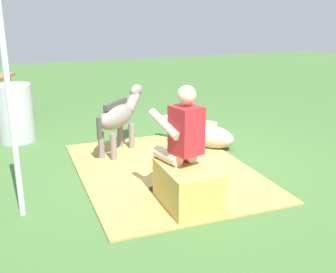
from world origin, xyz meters
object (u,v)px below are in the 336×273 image
object	(u,v)px
person_seated	(180,139)
pony_standing	(119,116)
hay_bale	(187,187)
tent_pole_left	(11,110)
water_barrel	(15,113)
pony_lying	(202,134)

from	to	relation	value
person_seated	pony_standing	distance (m)	1.86
hay_bale	person_seated	bearing A→B (deg)	10.30
hay_bale	tent_pole_left	size ratio (longest dim) A/B	0.35
tent_pole_left	person_seated	bearing A→B (deg)	-99.80
person_seated	water_barrel	xyz separation A→B (m)	(2.99, 1.65, -0.28)
pony_standing	pony_lying	size ratio (longest dim) A/B	0.87
pony_standing	tent_pole_left	bearing A→B (deg)	136.24
tent_pole_left	pony_lying	bearing A→B (deg)	-63.68
person_seated	pony_lying	size ratio (longest dim) A/B	1.09
person_seated	pony_lying	xyz separation A→B (m)	(1.66, -1.08, -0.56)
hay_bale	pony_standing	distance (m)	2.04
pony_standing	water_barrel	bearing A→B (deg)	51.27
hay_bale	water_barrel	world-z (taller)	water_barrel
water_barrel	person_seated	bearing A→B (deg)	-151.14
hay_bale	pony_lying	xyz separation A→B (m)	(1.82, -1.05, -0.05)
hay_bale	person_seated	xyz separation A→B (m)	(0.16, 0.03, 0.51)
hay_bale	water_barrel	bearing A→B (deg)	28.03
hay_bale	pony_lying	bearing A→B (deg)	-29.89
hay_bale	pony_lying	distance (m)	2.10
tent_pole_left	pony_standing	bearing A→B (deg)	-43.76
water_barrel	tent_pole_left	bearing A→B (deg)	179.08
hay_bale	pony_standing	bearing A→B (deg)	6.86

